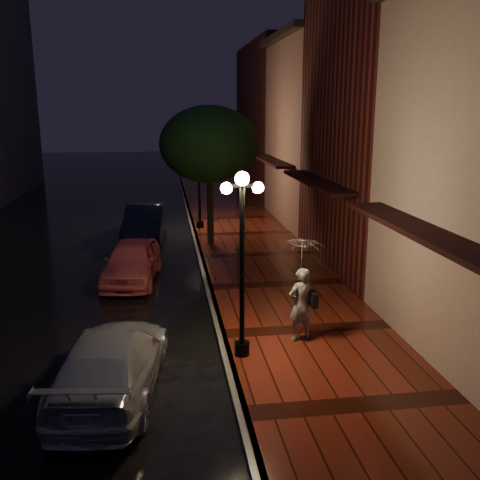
{
  "coord_description": "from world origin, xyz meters",
  "views": [
    {
      "loc": [
        -1.35,
        -16.45,
        5.77
      ],
      "look_at": [
        1.19,
        1.17,
        1.4
      ],
      "focal_mm": 40.0,
      "sensor_mm": 36.0,
      "label": 1
    }
  ],
  "objects_px": {
    "street_tree": "(210,147)",
    "silver_car": "(111,362)",
    "streetlamp_far": "(199,177)",
    "woman_with_umbrella": "(302,273)",
    "streetlamp_near": "(242,254)",
    "navy_car": "(145,223)",
    "pink_car": "(132,261)",
    "parking_meter": "(238,261)"
  },
  "relations": [
    {
      "from": "streetlamp_near",
      "to": "street_tree",
      "type": "xyz_separation_m",
      "value": [
        0.26,
        10.99,
        1.64
      ]
    },
    {
      "from": "pink_car",
      "to": "parking_meter",
      "type": "distance_m",
      "value": 3.68
    },
    {
      "from": "streetlamp_near",
      "to": "navy_car",
      "type": "bearing_deg",
      "value": 101.74
    },
    {
      "from": "streetlamp_far",
      "to": "navy_car",
      "type": "xyz_separation_m",
      "value": [
        -2.58,
        -1.6,
        -1.81
      ]
    },
    {
      "from": "streetlamp_far",
      "to": "street_tree",
      "type": "xyz_separation_m",
      "value": [
        0.26,
        -3.01,
        1.64
      ]
    },
    {
      "from": "pink_car",
      "to": "street_tree",
      "type": "bearing_deg",
      "value": 61.95
    },
    {
      "from": "woman_with_umbrella",
      "to": "silver_car",
      "type": "bearing_deg",
      "value": 3.71
    },
    {
      "from": "streetlamp_near",
      "to": "pink_car",
      "type": "distance_m",
      "value": 7.32
    },
    {
      "from": "street_tree",
      "to": "parking_meter",
      "type": "height_order",
      "value": "street_tree"
    },
    {
      "from": "street_tree",
      "to": "pink_car",
      "type": "distance_m",
      "value": 6.53
    },
    {
      "from": "navy_car",
      "to": "street_tree",
      "type": "bearing_deg",
      "value": -22.6
    },
    {
      "from": "parking_meter",
      "to": "navy_car",
      "type": "bearing_deg",
      "value": 114.96
    },
    {
      "from": "woman_with_umbrella",
      "to": "parking_meter",
      "type": "bearing_deg",
      "value": -96.45
    },
    {
      "from": "street_tree",
      "to": "silver_car",
      "type": "distance_m",
      "value": 12.97
    },
    {
      "from": "silver_car",
      "to": "woman_with_umbrella",
      "type": "bearing_deg",
      "value": -152.04
    },
    {
      "from": "silver_car",
      "to": "streetlamp_far",
      "type": "bearing_deg",
      "value": -94.05
    },
    {
      "from": "streetlamp_near",
      "to": "street_tree",
      "type": "height_order",
      "value": "street_tree"
    },
    {
      "from": "streetlamp_far",
      "to": "parking_meter",
      "type": "xyz_separation_m",
      "value": [
        0.65,
        -8.62,
        -1.73
      ]
    },
    {
      "from": "streetlamp_far",
      "to": "street_tree",
      "type": "distance_m",
      "value": 3.44
    },
    {
      "from": "woman_with_umbrella",
      "to": "parking_meter",
      "type": "xyz_separation_m",
      "value": [
        -0.92,
        4.73,
        -1.01
      ]
    },
    {
      "from": "streetlamp_near",
      "to": "pink_car",
      "type": "relative_size",
      "value": 1.03
    },
    {
      "from": "streetlamp_near",
      "to": "woman_with_umbrella",
      "type": "bearing_deg",
      "value": 22.55
    },
    {
      "from": "street_tree",
      "to": "woman_with_umbrella",
      "type": "relative_size",
      "value": 2.22
    },
    {
      "from": "streetlamp_far",
      "to": "woman_with_umbrella",
      "type": "height_order",
      "value": "streetlamp_far"
    },
    {
      "from": "street_tree",
      "to": "woman_with_umbrella",
      "type": "height_order",
      "value": "street_tree"
    },
    {
      "from": "streetlamp_near",
      "to": "silver_car",
      "type": "relative_size",
      "value": 0.9
    },
    {
      "from": "parking_meter",
      "to": "silver_car",
      "type": "bearing_deg",
      "value": -118.48
    },
    {
      "from": "streetlamp_near",
      "to": "navy_car",
      "type": "distance_m",
      "value": 12.79
    },
    {
      "from": "streetlamp_far",
      "to": "silver_car",
      "type": "height_order",
      "value": "streetlamp_far"
    },
    {
      "from": "streetlamp_far",
      "to": "pink_car",
      "type": "relative_size",
      "value": 1.03
    },
    {
      "from": "street_tree",
      "to": "woman_with_umbrella",
      "type": "distance_m",
      "value": 10.69
    },
    {
      "from": "silver_car",
      "to": "woman_with_umbrella",
      "type": "relative_size",
      "value": 1.83
    },
    {
      "from": "pink_car",
      "to": "silver_car",
      "type": "height_order",
      "value": "pink_car"
    },
    {
      "from": "streetlamp_near",
      "to": "parking_meter",
      "type": "distance_m",
      "value": 5.69
    },
    {
      "from": "pink_car",
      "to": "navy_car",
      "type": "bearing_deg",
      "value": 93.79
    },
    {
      "from": "streetlamp_near",
      "to": "pink_car",
      "type": "xyz_separation_m",
      "value": [
        -2.86,
        6.47,
        -1.89
      ]
    },
    {
      "from": "streetlamp_near",
      "to": "street_tree",
      "type": "bearing_deg",
      "value": 88.65
    },
    {
      "from": "pink_car",
      "to": "woman_with_umbrella",
      "type": "relative_size",
      "value": 1.6
    },
    {
      "from": "streetlamp_far",
      "to": "pink_car",
      "type": "height_order",
      "value": "streetlamp_far"
    },
    {
      "from": "streetlamp_near",
      "to": "navy_car",
      "type": "relative_size",
      "value": 0.9
    },
    {
      "from": "parking_meter",
      "to": "streetlamp_far",
      "type": "bearing_deg",
      "value": 94.59
    },
    {
      "from": "navy_car",
      "to": "pink_car",
      "type": "bearing_deg",
      "value": -88.98
    }
  ]
}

